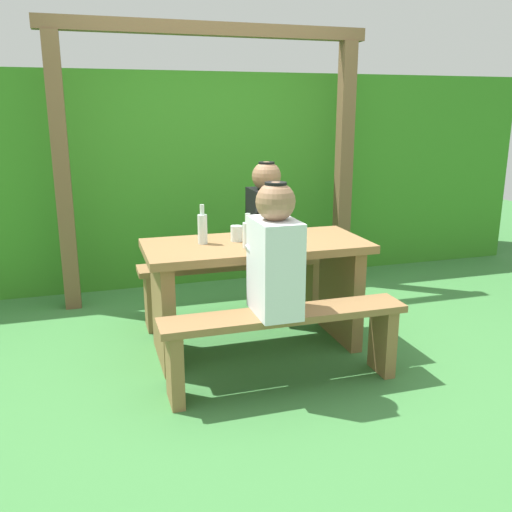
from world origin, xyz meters
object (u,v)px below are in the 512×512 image
object	(u,v)px
picnic_table	(256,277)
person_black_coat	(266,215)
bench_far	(234,278)
bottle_right	(248,234)
bottle_left	(203,228)
cell_phone	(261,246)
bench_near	(285,333)
bottle_center	(274,227)
person_white_shirt	(275,254)
drinking_glass	(236,233)

from	to	relation	value
picnic_table	person_black_coat	xyz separation A→B (m)	(0.25, 0.54, 0.29)
bench_far	bottle_right	world-z (taller)	bottle_right
picnic_table	person_black_coat	bearing A→B (deg)	65.60
bottle_left	cell_phone	xyz separation A→B (m)	(0.32, -0.19, -0.09)
picnic_table	bench_near	world-z (taller)	picnic_table
bench_near	bottle_center	bearing A→B (deg)	77.99
bench_near	bottle_right	distance (m)	0.65
bench_near	bench_far	distance (m)	1.09
picnic_table	bench_near	distance (m)	0.57
bench_near	bench_far	bearing A→B (deg)	90.00
person_white_shirt	bottle_center	size ratio (longest dim) A/B	3.04
bottle_left	bench_near	bearing A→B (deg)	-61.63
picnic_table	bottle_left	xyz separation A→B (m)	(-0.33, 0.06, 0.33)
person_white_shirt	person_black_coat	size ratio (longest dim) A/B	1.00
picnic_table	cell_phone	xyz separation A→B (m)	(-0.01, -0.13, 0.23)
bench_far	bottle_left	distance (m)	0.77
bottle_left	bottle_center	distance (m)	0.45
person_black_coat	cell_phone	bearing A→B (deg)	-110.72
picnic_table	bench_far	world-z (taller)	picnic_table
person_white_shirt	bottle_center	xyz separation A→B (m)	(0.17, 0.53, 0.03)
person_black_coat	bottle_right	world-z (taller)	person_black_coat
bottle_left	bottle_right	world-z (taller)	bottle_left
bottle_right	cell_phone	xyz separation A→B (m)	(0.08, -0.01, -0.08)
bench_near	person_white_shirt	bearing A→B (deg)	176.94
bench_near	bench_far	size ratio (longest dim) A/B	1.00
bottle_right	bench_far	bearing A→B (deg)	82.51
bench_near	bottle_left	bearing A→B (deg)	118.37
bench_far	bottle_center	distance (m)	0.76
drinking_glass	bench_far	bearing A→B (deg)	77.21
cell_phone	bench_near	bearing A→B (deg)	-100.02
bench_near	bench_far	xyz separation A→B (m)	(0.00, 1.09, 0.00)
person_black_coat	bottle_left	distance (m)	0.75
picnic_table	person_white_shirt	bearing A→B (deg)	-96.50
drinking_glass	cell_phone	xyz separation A→B (m)	(0.10, -0.19, -0.04)
person_black_coat	cell_phone	xyz separation A→B (m)	(-0.25, -0.67, -0.06)
drinking_glass	bottle_left	distance (m)	0.22
bench_near	picnic_table	bearing A→B (deg)	90.00
bottle_right	bottle_left	bearing A→B (deg)	144.21
cell_phone	bottle_left	bearing A→B (deg)	138.77
person_white_shirt	drinking_glass	xyz separation A→B (m)	(-0.05, 0.61, -0.01)
bench_far	bottle_left	size ratio (longest dim) A/B	5.68
person_black_coat	drinking_glass	size ratio (longest dim) A/B	7.30
person_black_coat	bottle_center	bearing A→B (deg)	-103.42
bottle_center	cell_phone	size ratio (longest dim) A/B	1.69
cell_phone	bottle_center	bearing A→B (deg)	31.33
picnic_table	drinking_glass	size ratio (longest dim) A/B	14.20
bottle_left	person_black_coat	bearing A→B (deg)	40.05
bench_far	person_black_coat	bearing A→B (deg)	-0.77
bench_near	bottle_left	distance (m)	0.85
drinking_glass	person_white_shirt	bearing A→B (deg)	-85.59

